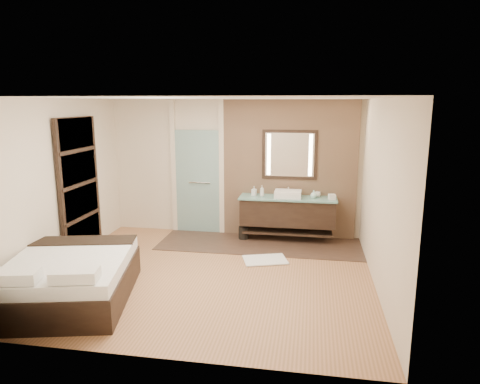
% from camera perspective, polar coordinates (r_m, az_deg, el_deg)
% --- Properties ---
extents(floor, '(5.00, 5.00, 0.00)m').
position_cam_1_polar(floor, '(6.81, -4.17, -10.97)').
color(floor, '#8F603C').
rests_on(floor, ground).
extents(tile_strip, '(3.80, 1.30, 0.01)m').
position_cam_1_polar(tile_strip, '(8.19, 2.62, -6.92)').
color(tile_strip, '#36241D').
rests_on(tile_strip, floor).
extents(stone_wall, '(2.60, 0.08, 2.70)m').
position_cam_1_polar(stone_wall, '(8.41, 6.60, 2.97)').
color(stone_wall, tan).
rests_on(stone_wall, floor).
extents(vanity, '(1.85, 0.55, 0.88)m').
position_cam_1_polar(vanity, '(8.28, 6.36, -2.60)').
color(vanity, black).
rests_on(vanity, stone_wall).
extents(mirror_unit, '(1.06, 0.04, 0.96)m').
position_cam_1_polar(mirror_unit, '(8.32, 6.62, 4.96)').
color(mirror_unit, black).
rests_on(mirror_unit, stone_wall).
extents(frosted_door, '(1.10, 0.12, 2.70)m').
position_cam_1_polar(frosted_door, '(8.73, -5.66, 1.95)').
color(frosted_door, '#BEF1ED').
rests_on(frosted_door, floor).
extents(shoji_partition, '(0.06, 1.20, 2.40)m').
position_cam_1_polar(shoji_partition, '(7.90, -20.59, 0.67)').
color(shoji_partition, black).
rests_on(shoji_partition, floor).
extents(bed, '(1.93, 2.22, 0.74)m').
position_cam_1_polar(bed, '(6.32, -21.75, -10.68)').
color(bed, black).
rests_on(bed, floor).
extents(bath_mat, '(0.84, 0.70, 0.02)m').
position_cam_1_polar(bath_mat, '(7.37, 3.36, -9.01)').
color(bath_mat, white).
rests_on(bath_mat, floor).
extents(waste_bin, '(0.26, 0.26, 0.25)m').
position_cam_1_polar(waste_bin, '(8.43, 0.49, -5.49)').
color(waste_bin, black).
rests_on(waste_bin, floor).
extents(tissue_box, '(0.14, 0.14, 0.10)m').
position_cam_1_polar(tissue_box, '(8.14, 12.16, -0.65)').
color(tissue_box, silver).
rests_on(tissue_box, vanity).
extents(soap_bottle_a, '(0.09, 0.09, 0.21)m').
position_cam_1_polar(soap_bottle_a, '(8.24, 2.94, 0.17)').
color(soap_bottle_a, silver).
rests_on(soap_bottle_a, vanity).
extents(soap_bottle_b, '(0.10, 0.10, 0.18)m').
position_cam_1_polar(soap_bottle_b, '(8.31, 1.89, 0.17)').
color(soap_bottle_b, '#B2B2B2').
rests_on(soap_bottle_b, vanity).
extents(soap_bottle_c, '(0.12, 0.12, 0.15)m').
position_cam_1_polar(soap_bottle_c, '(8.19, 9.79, -0.29)').
color(soap_bottle_c, silver).
rests_on(soap_bottle_c, vanity).
extents(cup, '(0.15, 0.15, 0.10)m').
position_cam_1_polar(cup, '(8.30, 10.25, -0.32)').
color(cup, white).
rests_on(cup, vanity).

